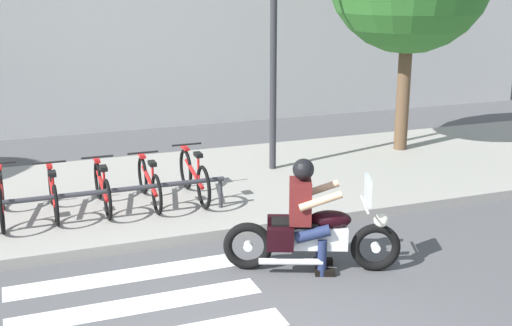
{
  "coord_description": "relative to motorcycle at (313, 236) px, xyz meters",
  "views": [
    {
      "loc": [
        -1.96,
        -5.13,
        3.51
      ],
      "look_at": [
        1.18,
        3.08,
        1.06
      ],
      "focal_mm": 46.96,
      "sensor_mm": 36.0,
      "label": 1
    }
  ],
  "objects": [
    {
      "name": "bicycle_3",
      "position": [
        -1.42,
        2.78,
        0.03
      ],
      "size": [
        0.48,
        1.64,
        0.73
      ],
      "color": "black",
      "rests_on": "sidewalk"
    },
    {
      "name": "rider",
      "position": [
        -0.07,
        0.03,
        0.36
      ],
      "size": [
        0.75,
        0.69,
        1.43
      ],
      "color": "#591919",
      "rests_on": "ground"
    },
    {
      "name": "bicycle_4",
      "position": [
        -0.71,
        2.77,
        0.06
      ],
      "size": [
        0.48,
        1.71,
        0.8
      ],
      "color": "black",
      "rests_on": "sidewalk"
    },
    {
      "name": "crosswalk_stripe_4",
      "position": [
        -2.21,
        -0.16,
        -0.45
      ],
      "size": [
        2.8,
        0.4,
        0.01
      ],
      "primitive_type": "cube",
      "color": "white",
      "rests_on": "ground"
    },
    {
      "name": "motorcycle",
      "position": [
        0.0,
        0.0,
        0.0
      ],
      "size": [
        2.06,
        1.0,
        1.2
      ],
      "color": "black",
      "rests_on": "ground"
    },
    {
      "name": "bicycle_2",
      "position": [
        -2.13,
        2.78,
        0.03
      ],
      "size": [
        0.48,
        1.62,
        0.73
      ],
      "color": "black",
      "rests_on": "sidewalk"
    },
    {
      "name": "bike_rack",
      "position": [
        -2.13,
        2.22,
        0.11
      ],
      "size": [
        3.43,
        0.07,
        0.49
      ],
      "color": "#333338",
      "rests_on": "sidewalk"
    },
    {
      "name": "sidewalk",
      "position": [
        -1.42,
        3.52,
        -0.38
      ],
      "size": [
        24.0,
        4.4,
        0.15
      ],
      "primitive_type": "cube",
      "color": "gray",
      "rests_on": "ground"
    },
    {
      "name": "bicycle_1",
      "position": [
        -2.83,
        2.78,
        0.03
      ],
      "size": [
        0.48,
        1.55,
        0.72
      ],
      "color": "black",
      "rests_on": "sidewalk"
    },
    {
      "name": "crosswalk_stripe_5",
      "position": [
        -2.21,
        0.64,
        -0.45
      ],
      "size": [
        2.8,
        0.4,
        0.01
      ],
      "primitive_type": "cube",
      "color": "white",
      "rests_on": "ground"
    },
    {
      "name": "bicycle_0",
      "position": [
        -3.54,
        2.78,
        0.05
      ],
      "size": [
        0.48,
        1.7,
        0.77
      ],
      "color": "black",
      "rests_on": "sidewalk"
    },
    {
      "name": "street_lamp",
      "position": [
        1.08,
        3.92,
        2.39
      ],
      "size": [
        0.28,
        0.28,
        4.75
      ],
      "color": "#2D2D33",
      "rests_on": "ground"
    }
  ]
}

